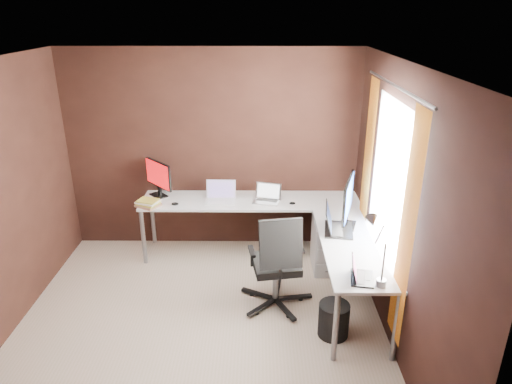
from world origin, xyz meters
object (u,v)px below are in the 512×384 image
laptop_silver (267,197)px  laptop_black_big (335,225)px  office_chair (276,279)px  book_stack (148,203)px  monitor_left (158,176)px  wastebasket (334,320)px  drawer_pedestal (331,245)px  monitor_right (348,200)px  desk_lamp (376,241)px  laptop_white (221,196)px  laptop_black_small (359,275)px

laptop_silver → laptop_black_big: size_ratio=0.79×
office_chair → book_stack: bearing=139.5°
monitor_left → book_stack: (-0.07, -0.33, -0.21)m
monitor_left → book_stack: bearing=-55.3°
wastebasket → office_chair: bearing=138.4°
drawer_pedestal → monitor_right: bearing=-76.9°
drawer_pedestal → desk_lamp: 1.66m
monitor_right → office_chair: size_ratio=0.59×
laptop_white → laptop_silver: laptop_white is taller
monitor_left → laptop_silver: 1.36m
monitor_left → monitor_right: size_ratio=0.71×
drawer_pedestal → laptop_black_big: size_ratio=1.33×
laptop_black_small → book_stack: 2.66m
laptop_black_small → office_chair: 1.04m
monitor_right → book_stack: size_ratio=1.96×
laptop_silver → office_chair: bearing=-70.8°
laptop_white → desk_lamp: 2.29m
book_stack → laptop_white: bearing=11.9°
laptop_black_big → monitor_right: bearing=-43.4°
laptop_black_big → book_stack: (-2.11, 0.61, -0.02)m
laptop_silver → desk_lamp: desk_lamp is taller
drawer_pedestal → wastebasket: size_ratio=1.79×
wastebasket → laptop_black_big: bearing=83.2°
laptop_black_small → wastebasket: (-0.16, 0.17, -0.60)m
office_chair → wastebasket: office_chair is taller
monitor_left → laptop_black_small: monitor_left is taller
book_stack → office_chair: office_chair is taller
laptop_white → wastebasket: bearing=-51.5°
monitor_right → laptop_silver: size_ratio=1.77×
laptop_black_small → desk_lamp: bearing=-104.0°
drawer_pedestal → laptop_silver: laptop_silver is taller
monitor_left → laptop_silver: bearing=39.7°
laptop_black_small → laptop_silver: bearing=34.2°
drawer_pedestal → office_chair: office_chair is taller
book_stack → monitor_right: bearing=-12.7°
laptop_black_small → office_chair: (-0.68, 0.64, -0.46)m
laptop_silver → laptop_white: bearing=-166.3°
monitor_left → monitor_right: bearing=25.6°
laptop_black_big → drawer_pedestal: bearing=1.8°
monitor_right → laptop_white: size_ratio=1.74×
drawer_pedestal → wastebasket: bearing=-96.8°
laptop_black_big → desk_lamp: size_ratio=0.72×
monitor_right → book_stack: bearing=94.6°
drawer_pedestal → monitor_right: 0.82m
drawer_pedestal → office_chair: 1.01m
laptop_white → book_stack: 0.86m
laptop_black_big → laptop_black_small: bearing=-167.6°
monitor_left → laptop_black_small: 2.82m
laptop_silver → wastebasket: size_ratio=1.06×
monitor_right → desk_lamp: size_ratio=1.01×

